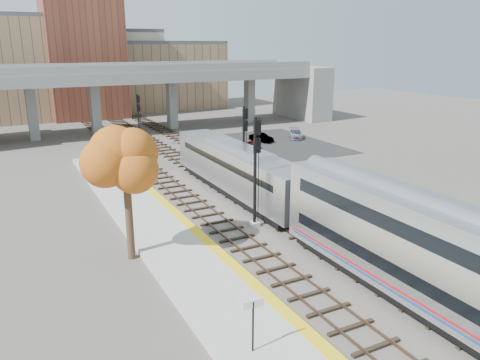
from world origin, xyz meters
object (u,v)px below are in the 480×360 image
signal_mast_far (139,123)px  car_c (296,134)px  tree (125,159)px  signal_mast_near (255,173)px  car_b (261,138)px  signal_mast_mid (244,146)px  car_a (254,146)px  locomotive (238,169)px

signal_mast_far → car_c: 20.52m
tree → car_c: (28.89, 25.83, -5.42)m
signal_mast_near → car_b: 28.91m
signal_mast_mid → car_a: 13.63m
signal_mast_far → car_c: bearing=-10.6°
car_a → car_b: size_ratio=0.99×
car_b → car_c: 5.35m
tree → signal_mast_mid: bearing=38.8°
locomotive → signal_mast_far: 21.94m
signal_mast_near → tree: size_ratio=0.93×
locomotive → car_a: locomotive is taller
signal_mast_near → car_c: signal_mast_near is taller
signal_mast_near → tree: tree is taller
tree → car_a: (20.19, 21.62, -5.43)m
locomotive → car_c: size_ratio=4.88×
signal_mast_far → tree: size_ratio=0.79×
car_c → car_a: bearing=-126.3°
signal_mast_mid → car_a: size_ratio=2.11×
locomotive → car_c: bearing=45.2°
locomotive → signal_mast_near: size_ratio=2.51×
signal_mast_near → car_a: bearing=61.2°
tree → car_c: size_ratio=2.08×
signal_mast_near → signal_mast_far: signal_mast_near is taller
locomotive → tree: tree is taller
signal_mast_near → car_a: size_ratio=2.31×
tree → car_a: size_ratio=2.47×
signal_mast_near → signal_mast_mid: signal_mast_near is taller
signal_mast_mid → car_c: size_ratio=1.78×
locomotive → car_c: 25.51m
locomotive → signal_mast_far: bearing=95.5°
locomotive → signal_mast_near: 7.24m
signal_mast_mid → car_b: 18.81m
locomotive → signal_mast_mid: size_ratio=2.74×
signal_mast_mid → car_c: signal_mast_mid is taller
signal_mast_far → car_c: (20.02, -3.76, -2.44)m
locomotive → tree: bearing=-144.7°
locomotive → signal_mast_near: signal_mast_near is taller
signal_mast_mid → car_a: (7.22, 11.21, -2.83)m
locomotive → signal_mast_near: (-2.10, -6.75, 1.58)m
signal_mast_mid → tree: tree is taller
signal_mast_far → tree: tree is taller
locomotive → signal_mast_far: size_ratio=2.98×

